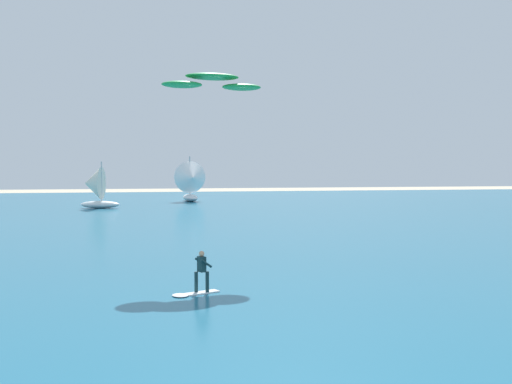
% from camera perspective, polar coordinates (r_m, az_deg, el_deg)
% --- Properties ---
extents(ocean, '(160.00, 90.00, 0.10)m').
position_cam_1_polar(ocean, '(55.90, -3.43, -2.41)').
color(ocean, '#236B89').
rests_on(ocean, ground).
extents(kitesurfer, '(2.00, 1.37, 1.67)m').
position_cam_1_polar(kitesurfer, '(24.47, -5.40, -7.92)').
color(kitesurfer, white).
rests_on(kitesurfer, ocean).
extents(kite, '(5.25, 2.68, 0.76)m').
position_cam_1_polar(kite, '(30.81, -4.04, 10.04)').
color(kite, '#198C3F').
extents(sailboat_mid_left, '(4.39, 3.79, 4.99)m').
position_cam_1_polar(sailboat_mid_left, '(68.48, -14.63, 0.46)').
color(sailboat_mid_left, white).
rests_on(sailboat_mid_left, ocean).
extents(sailboat_far_right, '(4.23, 4.91, 5.60)m').
position_cam_1_polar(sailboat_far_right, '(77.09, -5.97, 1.03)').
color(sailboat_far_right, white).
rests_on(sailboat_far_right, ocean).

